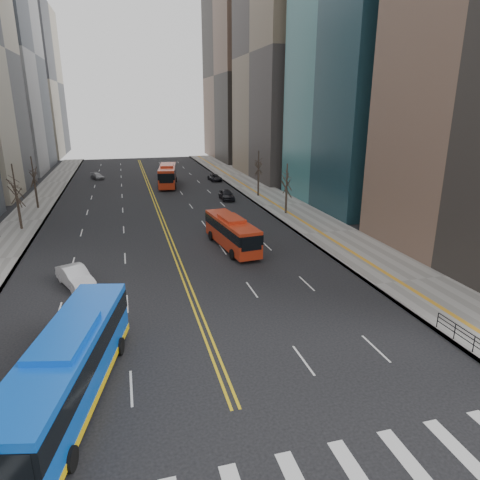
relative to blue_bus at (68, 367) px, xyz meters
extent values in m
cube|color=gray|center=(24.93, 37.32, -1.87)|extent=(7.00, 130.00, 0.15)
cube|color=gray|center=(-9.07, 37.32, -1.87)|extent=(5.00, 130.00, 0.15)
cube|color=silver|center=(10.98, -7.68, -1.94)|extent=(0.70, 4.00, 0.01)
cube|color=silver|center=(13.34, -7.68, -1.94)|extent=(0.70, 4.00, 0.01)
cube|color=silver|center=(15.71, -7.68, -1.94)|extent=(0.70, 4.00, 0.01)
cube|color=gold|center=(7.23, 47.32, -1.94)|extent=(0.15, 100.00, 0.01)
cube|color=gold|center=(7.63, 47.32, -1.94)|extent=(0.15, 100.00, 0.01)
cube|color=#766551|center=(37.43, 63.32, 21.05)|extent=(20.00, 26.00, 46.00)
cube|color=#ACA08B|center=(-21.57, 117.32, 18.05)|extent=(18.00, 30.00, 40.00)
cube|color=brown|center=(36.43, 95.32, 19.05)|extent=(18.00, 30.00, 42.00)
cube|color=black|center=(21.73, -1.68, -0.80)|extent=(0.04, 6.00, 0.04)
cylinder|color=black|center=(21.73, -1.68, -1.30)|extent=(0.06, 0.06, 1.00)
cylinder|color=black|center=(21.73, -0.18, -1.30)|extent=(0.06, 0.06, 1.00)
cylinder|color=black|center=(21.73, 1.32, -1.30)|extent=(0.06, 0.06, 1.00)
cylinder|color=black|center=(-8.57, 33.32, 0.05)|extent=(0.28, 0.28, 4.00)
cylinder|color=black|center=(-8.57, 44.32, -0.05)|extent=(0.28, 0.28, 3.80)
cylinder|color=black|center=(23.43, 32.32, -0.20)|extent=(0.28, 0.28, 3.50)
cylinder|color=black|center=(23.43, 44.32, -0.07)|extent=(0.28, 0.28, 3.75)
cube|color=blue|center=(0.00, 0.00, -0.07)|extent=(5.54, 13.06, 3.06)
cube|color=black|center=(0.00, 0.00, 0.52)|extent=(5.61, 13.09, 1.09)
cube|color=blue|center=(0.00, 0.00, 1.56)|extent=(3.11, 4.85, 0.40)
cube|color=yellow|center=(0.00, 0.00, -1.40)|extent=(5.61, 13.09, 0.35)
cylinder|color=black|center=(-2.24, -3.67, -1.45)|extent=(0.52, 1.04, 1.00)
cylinder|color=black|center=(0.35, -4.29, -1.45)|extent=(0.52, 1.04, 1.00)
cylinder|color=black|center=(-0.35, 4.29, -1.45)|extent=(0.52, 1.04, 1.00)
cylinder|color=black|center=(2.24, 3.67, -1.45)|extent=(0.52, 1.04, 1.00)
cube|color=red|center=(13.14, 20.62, -0.31)|extent=(3.38, 10.21, 2.57)
cube|color=black|center=(13.14, 20.62, 0.21)|extent=(3.44, 10.24, 0.93)
cube|color=red|center=(13.14, 20.62, 1.07)|extent=(2.20, 3.69, 0.40)
cylinder|color=black|center=(12.36, 17.31, -1.45)|extent=(0.41, 1.03, 1.00)
cylinder|color=black|center=(14.63, 17.56, -1.45)|extent=(0.41, 1.03, 1.00)
cylinder|color=black|center=(11.65, 23.68, -1.45)|extent=(0.41, 1.03, 1.00)
cylinder|color=black|center=(13.91, 23.93, -1.45)|extent=(0.41, 1.03, 1.00)
cube|color=red|center=(10.77, 57.57, -0.04)|extent=(4.37, 12.16, 3.11)
cube|color=black|center=(10.77, 57.57, 0.55)|extent=(4.44, 12.19, 1.11)
cube|color=red|center=(10.77, 57.57, 1.61)|extent=(2.73, 4.43, 0.40)
cylinder|color=black|center=(8.89, 54.00, -1.45)|extent=(0.44, 1.03, 1.00)
cylinder|color=black|center=(11.57, 53.61, -1.45)|extent=(0.44, 1.03, 1.00)
cylinder|color=black|center=(9.98, 61.53, -1.45)|extent=(0.44, 1.03, 1.00)
cylinder|color=black|center=(12.65, 61.15, -1.45)|extent=(0.44, 1.03, 1.00)
imported|color=silver|center=(-1.08, 14.66, -1.16)|extent=(3.48, 5.02, 1.57)
imported|color=black|center=(18.04, 43.23, -1.18)|extent=(1.87, 4.54, 1.54)
imported|color=gray|center=(-1.70, 68.35, -1.36)|extent=(3.08, 4.33, 1.16)
imported|color=black|center=(19.93, 60.51, -1.34)|extent=(2.22, 4.44, 1.21)
camera|label=1|loc=(3.21, -18.85, 11.69)|focal=32.00mm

